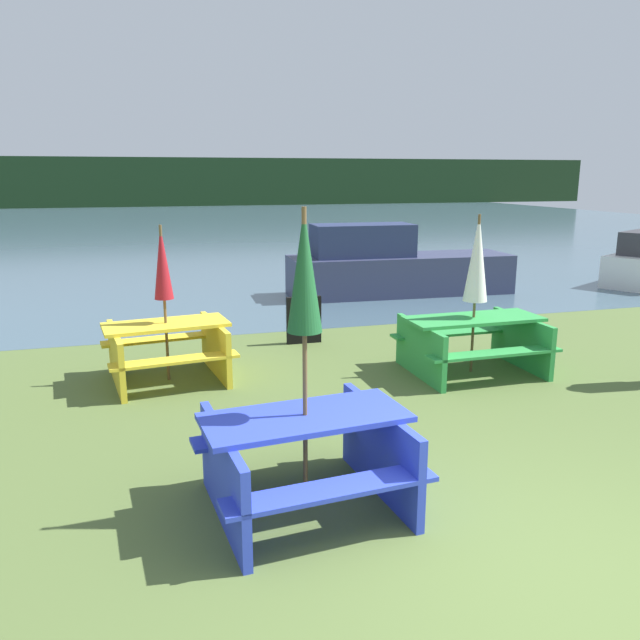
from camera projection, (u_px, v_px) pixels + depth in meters
name	position (u px, v px, depth m)	size (l,w,h in m)	color
ground_plane	(562.00, 590.00, 4.01)	(60.00, 60.00, 0.00)	#516633
water	(187.00, 223.00, 34.08)	(60.00, 50.00, 0.00)	#425B6B
far_treeline	(168.00, 182.00, 52.35)	(80.00, 1.60, 4.00)	#193319
picnic_table_blue	(305.00, 453.00, 4.92)	(1.71, 1.52, 0.79)	blue
picnic_table_green	(472.00, 339.00, 8.36)	(1.83, 1.40, 0.76)	green
picnic_table_yellow	(167.00, 346.00, 8.02)	(1.71, 1.57, 0.76)	yellow
umbrella_crimson	(162.00, 264.00, 7.78)	(0.24, 0.24, 2.01)	brown
umbrella_darkgreen	(304.00, 275.00, 4.59)	(0.27, 0.27, 2.38)	brown
umbrella_white	(477.00, 259.00, 8.12)	(0.32, 0.32, 2.11)	brown
boat	(393.00, 268.00, 13.83)	(5.01, 1.58, 1.56)	#333856
signboard	(304.00, 320.00, 9.81)	(0.55, 0.08, 0.75)	black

